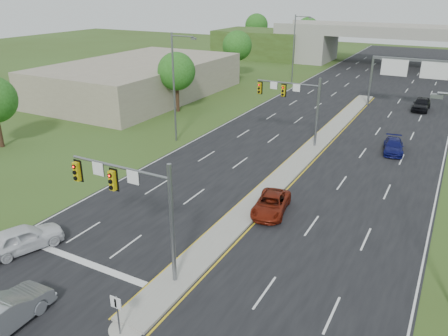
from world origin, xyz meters
TOP-DOWN VIEW (x-y plane):
  - ground at (0.00, 0.00)m, footprint 240.00×240.00m
  - road at (0.00, 35.00)m, footprint 24.00×160.00m
  - median at (0.00, 23.00)m, footprint 2.00×54.00m
  - median_nose at (0.00, -4.00)m, footprint 2.00×2.00m
  - lane_markings at (-0.60, 28.91)m, footprint 23.72×160.00m
  - signal_mast_near at (-2.26, -0.07)m, footprint 6.62×0.60m
  - signal_mast_far at (-2.26, 24.93)m, footprint 6.62×0.60m
  - keep_right_sign at (0.00, -4.53)m, footprint 0.60×0.13m
  - sign_gantry at (6.68, 44.92)m, footprint 11.58×0.44m
  - overpass at (0.00, 80.00)m, footprint 80.00×14.00m
  - lightpole_l_mid at (-13.30, 20.00)m, footprint 2.85×0.25m
  - lightpole_l_far at (-13.30, 55.00)m, footprint 2.85×0.25m
  - tree_l_near at (-20.00, 30.00)m, footprint 4.80×4.80m
  - tree_l_mid at (-24.00, 55.00)m, footprint 5.20×5.20m
  - tree_back_a at (-38.00, 94.00)m, footprint 6.00×6.00m
  - tree_back_b at (-24.00, 94.00)m, footprint 5.60×5.60m
  - commercial_building at (-30.00, 35.00)m, footprint 18.00×30.00m
  - car_white at (-9.97, -1.73)m, footprint 3.43×5.09m
  - car_silver at (-5.09, -6.73)m, footprint 1.93×5.03m
  - car_far_a at (1.50, 9.96)m, footprint 2.89×4.96m
  - car_far_b at (7.23, 27.13)m, footprint 2.45×4.61m
  - car_far_c at (7.90, 45.70)m, footprint 2.07×4.94m

SIDE VIEW (x-z plane):
  - ground at x=0.00m, z-range 0.00..0.00m
  - road at x=0.00m, z-range 0.00..0.02m
  - lane_markings at x=-0.60m, z-range 0.02..0.03m
  - median at x=0.00m, z-range 0.02..0.18m
  - median_nose at x=0.00m, z-range 0.02..0.18m
  - car_far_b at x=7.23m, z-range 0.02..1.29m
  - car_far_a at x=1.50m, z-range 0.02..1.32m
  - car_white at x=-9.97m, z-range 0.02..1.63m
  - car_silver at x=-5.09m, z-range 0.02..1.65m
  - car_far_c at x=7.90m, z-range 0.02..1.69m
  - keep_right_sign at x=0.00m, z-range 0.42..2.62m
  - commercial_building at x=-30.00m, z-range 0.00..5.00m
  - overpass at x=0.00m, z-range -0.50..7.60m
  - signal_mast_near at x=-2.26m, z-range 1.23..8.23m
  - signal_mast_far at x=-2.26m, z-range 1.23..8.23m
  - tree_l_near at x=-20.00m, z-range 1.38..8.98m
  - sign_gantry at x=6.68m, z-range 1.90..8.58m
  - tree_l_mid at x=-24.00m, z-range 1.44..9.57m
  - tree_back_b at x=-24.00m, z-range 1.35..9.67m
  - tree_back_a at x=-38.00m, z-range 1.41..10.26m
  - lightpole_l_mid at x=-13.30m, z-range 0.60..11.60m
  - lightpole_l_far at x=-13.30m, z-range 0.60..11.60m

